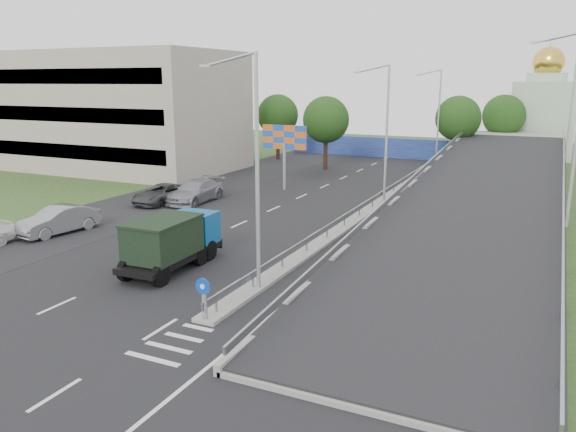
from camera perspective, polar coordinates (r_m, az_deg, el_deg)
The scene contains 22 objects.
ground at distance 20.60m, azimuth -11.85°, elevation -12.93°, with size 160.00×160.00×0.00m, color #2D4C1E.
road_surface at distance 38.52m, azimuth 2.53°, elevation -0.10°, with size 26.00×90.00×0.04m, color black.
parking_strip at distance 45.03m, azimuth -12.91°, elevation 1.57°, with size 8.00×90.00×0.05m, color black.
median at distance 41.19m, azimuth 8.55°, elevation 0.81°, with size 1.00×44.00×0.20m, color gray.
overpass_ramp at distance 39.43m, azimuth 19.12°, elevation 2.08°, with size 10.00×50.00×3.50m.
median_guardrail at distance 41.05m, azimuth 8.58°, elevation 1.69°, with size 0.09×44.00×0.71m.
sign_bollard at distance 21.79m, azimuth -8.52°, elevation -8.29°, with size 0.64×0.23×1.67m.
lamp_post_near at distance 23.68m, azimuth -3.56°, elevation 5.57°, with size 2.74×0.18×10.08m.
lamp_post_mid at distance 42.22m, azimuth 9.77°, elevation 8.92°, with size 2.74×0.18×10.08m.
lamp_post_far at distance 61.67m, azimuth 14.90°, elevation 10.07°, with size 2.74×0.18×10.08m.
beige_building at distance 62.38m, azimuth -16.65°, elevation 10.17°, with size 24.00×14.00×12.00m, color #A99B8D.
blue_wall at distance 68.76m, azimuth 12.22°, elevation 6.67°, with size 30.00×0.50×2.40m, color navy.
church at distance 74.65m, azimuth 24.50°, elevation 9.47°, with size 7.00×7.00×13.80m.
billboard at distance 47.44m, azimuth -0.38°, elevation 7.63°, with size 4.00×0.24×5.50m.
tree_left_mid at distance 58.73m, azimuth 3.87°, elevation 9.72°, with size 4.80×4.80×7.60m.
tree_median_far at distance 63.37m, azimuth 16.90°, elevation 9.45°, with size 4.80×4.80×7.60m.
tree_left_far at distance 66.53m, azimuth -1.04°, elevation 10.19°, with size 4.80×4.80×7.60m.
tree_ramp_far at distance 69.86m, azimuth 21.08°, elevation 9.47°, with size 4.80×4.80×7.60m.
dump_truck at distance 28.20m, azimuth -11.67°, elevation -2.36°, with size 2.52×6.18×2.69m.
parked_car_b at distance 36.91m, azimuth -22.31°, elevation -0.39°, with size 1.76×5.06×1.67m, color gray.
parked_car_c at distance 43.74m, azimuth -12.73°, elevation 2.20°, with size 2.39×5.18×1.44m, color #35373B.
parked_car_d at distance 43.60m, azimuth -9.42°, elevation 2.48°, with size 2.35×5.79×1.68m, color gray.
Camera 1 is at (11.42, -14.54, 9.09)m, focal length 35.00 mm.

